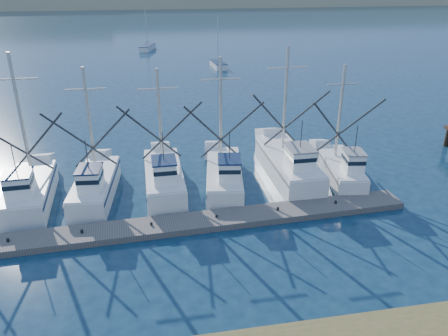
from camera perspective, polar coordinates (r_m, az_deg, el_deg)
The scene contains 5 objects.
ground at distance 23.77m, azimuth 10.83°, elevation -13.15°, with size 500.00×500.00×0.00m, color #0C2338.
floating_dock at distance 26.91m, azimuth -7.30°, elevation -7.49°, with size 30.77×2.05×0.41m, color #5E5954.
trawler_fleet at distance 30.92m, azimuth -7.24°, elevation -1.41°, with size 30.22×9.13×9.82m.
sailboat_near at distance 73.18m, azimuth -0.75°, elevation 13.34°, with size 2.13×5.28×8.10m.
sailboat_far at distance 92.23m, azimuth -9.96°, elevation 15.24°, with size 3.46×6.46×8.10m.
Camera 1 is at (-7.60, -17.45, 14.23)m, focal length 35.00 mm.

